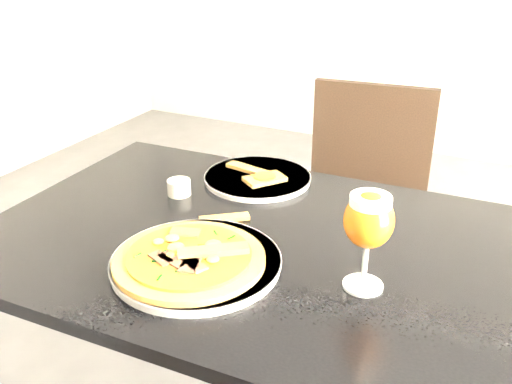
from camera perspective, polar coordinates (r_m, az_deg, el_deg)
The scene contains 9 objects.
dining_table at distance 1.29m, azimuth 0.10°, elevation -8.05°, with size 1.22×0.83×0.75m.
chair_far at distance 1.92m, azimuth 10.27°, elevation -2.15°, with size 0.46×0.46×0.91m.
plate_main at distance 1.14m, azimuth -6.00°, elevation -7.03°, with size 0.34×0.34×0.02m, color silver.
pizza at distance 1.12m, azimuth -6.62°, elevation -6.54°, with size 0.30×0.30×0.03m.
plate_second at distance 1.51m, azimuth 0.15°, elevation 1.41°, with size 0.28×0.28×0.01m, color silver.
crust_scraps at distance 1.50m, azimuth 0.27°, elevation 1.69°, with size 0.19×0.13×0.01m.
loose_crust at distance 1.31m, azimuth -3.17°, elevation -2.62°, with size 0.12×0.03×0.01m, color #A26B27.
sauce_cup at distance 1.44m, azimuth -7.71°, elevation 0.53°, with size 0.06×0.06×0.04m.
beer_glass at distance 1.03m, azimuth 11.22°, elevation -2.88°, with size 0.09×0.09×0.19m.
Camera 1 is at (0.27, -0.71, 1.36)m, focal length 40.00 mm.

